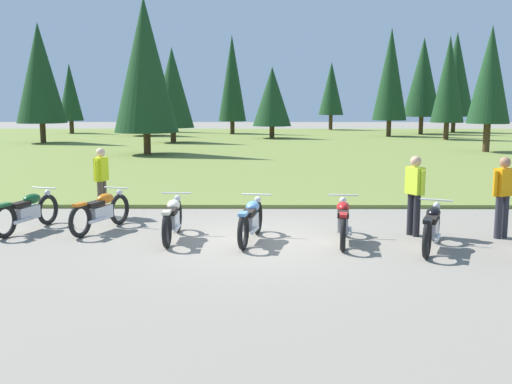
{
  "coord_description": "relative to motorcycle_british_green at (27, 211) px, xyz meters",
  "views": [
    {
      "loc": [
        0.08,
        -11.57,
        2.77
      ],
      "look_at": [
        0.0,
        0.6,
        0.9
      ],
      "focal_mm": 41.35,
      "sensor_mm": 36.0,
      "label": 1
    }
  ],
  "objects": [
    {
      "name": "forest_treeline",
      "position": [
        6.18,
        32.22,
        3.97
      ],
      "size": [
        35.82,
        29.73,
        8.93
      ],
      "color": "#47331E",
      "rests_on": "ground"
    },
    {
      "name": "rider_near_row_end",
      "position": [
        9.95,
        -0.58,
        0.51
      ],
      "size": [
        0.51,
        0.35,
        1.67
      ],
      "color": "#2D2D38",
      "rests_on": "ground"
    },
    {
      "name": "rider_with_back_turned",
      "position": [
        1.17,
        1.66,
        0.51
      ],
      "size": [
        0.29,
        0.54,
        1.67
      ],
      "color": "#4C4233",
      "rests_on": "ground"
    },
    {
      "name": "motorcycle_red",
      "position": [
        6.65,
        -0.99,
        0.0
      ],
      "size": [
        0.62,
        2.09,
        0.88
      ],
      "color": "black",
      "rests_on": "ground"
    },
    {
      "name": "motorcycle_orange",
      "position": [
        1.58,
        0.05,
        0.0
      ],
      "size": [
        0.93,
        2.0,
        0.88
      ],
      "color": "black",
      "rests_on": "ground"
    },
    {
      "name": "motorcycle_cream",
      "position": [
        3.24,
        -0.75,
        0.0
      ],
      "size": [
        0.62,
        2.1,
        0.88
      ],
      "color": "black",
      "rests_on": "ground"
    },
    {
      "name": "motorcycle_sky_blue",
      "position": [
        4.83,
        -0.91,
        0.0
      ],
      "size": [
        0.67,
        2.08,
        0.88
      ],
      "color": "black",
      "rests_on": "ground"
    },
    {
      "name": "ground_plane",
      "position": [
        4.93,
        -0.86,
        -0.44
      ],
      "size": [
        140.0,
        140.0,
        0.0
      ],
      "primitive_type": "plane",
      "color": "gray"
    },
    {
      "name": "motorcycle_british_green",
      "position": [
        0.0,
        0.0,
        0.0
      ],
      "size": [
        0.83,
        2.04,
        0.88
      ],
      "color": "black",
      "rests_on": "ground"
    },
    {
      "name": "grass_moorland",
      "position": [
        4.93,
        24.72,
        -0.39
      ],
      "size": [
        80.0,
        44.0,
        0.1
      ],
      "primitive_type": "cube",
      "color": "olive",
      "rests_on": "ground"
    },
    {
      "name": "motorcycle_black",
      "position": [
        8.25,
        -1.55,
        0.0
      ],
      "size": [
        0.97,
        1.98,
        0.88
      ],
      "color": "black",
      "rests_on": "ground"
    },
    {
      "name": "rider_in_hivis_vest",
      "position": [
        8.21,
        -0.38,
        0.51
      ],
      "size": [
        0.37,
        0.49,
        1.67
      ],
      "color": "black",
      "rests_on": "ground"
    }
  ]
}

